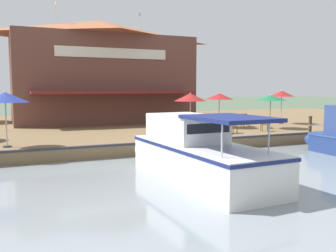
{
  "coord_description": "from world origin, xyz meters",
  "views": [
    {
      "loc": [
        15.93,
        -8.49,
        3.14
      ],
      "look_at": [
        -1.0,
        -1.05,
        1.3
      ],
      "focal_mm": 40.0,
      "sensor_mm": 36.0,
      "label": 1
    }
  ],
  "objects_px": {
    "patio_umbrella_mid_patio_right": "(282,94)",
    "motorboat_second_along": "(191,152)",
    "patio_umbrella_back_row": "(5,97)",
    "cafe_chair_far_corner_seat": "(245,119)",
    "cafe_chair_back_row_seat": "(232,125)",
    "cafe_chair_facing_river": "(265,123)",
    "mooring_post": "(310,125)",
    "cafe_chair_beside_entrance": "(208,123)",
    "patio_umbrella_near_quay_edge": "(271,98)",
    "tree_downstream_bank": "(133,66)",
    "waterfront_restaurant": "(100,70)",
    "patio_umbrella_far_corner": "(219,96)",
    "patio_umbrella_by_entrance": "(190,97)"
  },
  "relations": [
    {
      "from": "patio_umbrella_mid_patio_right",
      "to": "motorboat_second_along",
      "type": "xyz_separation_m",
      "value": [
        10.24,
        -12.7,
        -1.87
      ]
    },
    {
      "from": "patio_umbrella_back_row",
      "to": "motorboat_second_along",
      "type": "height_order",
      "value": "patio_umbrella_back_row"
    },
    {
      "from": "cafe_chair_far_corner_seat",
      "to": "cafe_chair_back_row_seat",
      "type": "relative_size",
      "value": 1.0
    },
    {
      "from": "cafe_chair_facing_river",
      "to": "motorboat_second_along",
      "type": "height_order",
      "value": "motorboat_second_along"
    },
    {
      "from": "cafe_chair_far_corner_seat",
      "to": "cafe_chair_facing_river",
      "type": "bearing_deg",
      "value": -12.25
    },
    {
      "from": "mooring_post",
      "to": "cafe_chair_beside_entrance",
      "type": "bearing_deg",
      "value": -127.46
    },
    {
      "from": "patio_umbrella_near_quay_edge",
      "to": "tree_downstream_bank",
      "type": "relative_size",
      "value": 0.3
    },
    {
      "from": "waterfront_restaurant",
      "to": "motorboat_second_along",
      "type": "xyz_separation_m",
      "value": [
        18.32,
        -1.23,
        -3.68
      ]
    },
    {
      "from": "patio_umbrella_far_corner",
      "to": "tree_downstream_bank",
      "type": "height_order",
      "value": "tree_downstream_bank"
    },
    {
      "from": "patio_umbrella_far_corner",
      "to": "cafe_chair_far_corner_seat",
      "type": "xyz_separation_m",
      "value": [
        -0.01,
        2.04,
        -1.57
      ]
    },
    {
      "from": "patio_umbrella_mid_patio_right",
      "to": "cafe_chair_back_row_seat",
      "type": "relative_size",
      "value": 2.89
    },
    {
      "from": "patio_umbrella_far_corner",
      "to": "mooring_post",
      "type": "xyz_separation_m",
      "value": [
        4.83,
        3.14,
        -1.55
      ]
    },
    {
      "from": "waterfront_restaurant",
      "to": "cafe_chair_beside_entrance",
      "type": "bearing_deg",
      "value": 22.99
    },
    {
      "from": "patio_umbrella_near_quay_edge",
      "to": "tree_downstream_bank",
      "type": "distance_m",
      "value": 15.74
    },
    {
      "from": "waterfront_restaurant",
      "to": "patio_umbrella_by_entrance",
      "type": "distance_m",
      "value": 11.23
    },
    {
      "from": "patio_umbrella_far_corner",
      "to": "mooring_post",
      "type": "bearing_deg",
      "value": 32.98
    },
    {
      "from": "patio_umbrella_near_quay_edge",
      "to": "cafe_chair_far_corner_seat",
      "type": "bearing_deg",
      "value": -159.61
    },
    {
      "from": "patio_umbrella_far_corner",
      "to": "cafe_chair_back_row_seat",
      "type": "distance_m",
      "value": 3.54
    },
    {
      "from": "patio_umbrella_far_corner",
      "to": "motorboat_second_along",
      "type": "xyz_separation_m",
      "value": [
        9.6,
        -7.01,
        -1.72
      ]
    },
    {
      "from": "patio_umbrella_near_quay_edge",
      "to": "patio_umbrella_far_corner",
      "type": "bearing_deg",
      "value": -123.64
    },
    {
      "from": "cafe_chair_facing_river",
      "to": "patio_umbrella_far_corner",
      "type": "bearing_deg",
      "value": -154.59
    },
    {
      "from": "cafe_chair_back_row_seat",
      "to": "mooring_post",
      "type": "distance_m",
      "value": 4.52
    },
    {
      "from": "waterfront_restaurant",
      "to": "motorboat_second_along",
      "type": "height_order",
      "value": "waterfront_restaurant"
    },
    {
      "from": "mooring_post",
      "to": "patio_umbrella_back_row",
      "type": "bearing_deg",
      "value": -94.83
    },
    {
      "from": "patio_umbrella_far_corner",
      "to": "cafe_chair_beside_entrance",
      "type": "bearing_deg",
      "value": -51.5
    },
    {
      "from": "motorboat_second_along",
      "to": "cafe_chair_facing_river",
      "type": "bearing_deg",
      "value": 128.34
    },
    {
      "from": "motorboat_second_along",
      "to": "patio_umbrella_by_entrance",
      "type": "bearing_deg",
      "value": 153.06
    },
    {
      "from": "motorboat_second_along",
      "to": "tree_downstream_bank",
      "type": "distance_m",
      "value": 23.72
    },
    {
      "from": "patio_umbrella_by_entrance",
      "to": "cafe_chair_facing_river",
      "type": "bearing_deg",
      "value": 78.45
    },
    {
      "from": "motorboat_second_along",
      "to": "tree_downstream_bank",
      "type": "bearing_deg",
      "value": 166.57
    },
    {
      "from": "cafe_chair_far_corner_seat",
      "to": "mooring_post",
      "type": "relative_size",
      "value": 0.87
    },
    {
      "from": "patio_umbrella_near_quay_edge",
      "to": "waterfront_restaurant",
      "type": "bearing_deg",
      "value": -141.1
    },
    {
      "from": "cafe_chair_back_row_seat",
      "to": "patio_umbrella_by_entrance",
      "type": "bearing_deg",
      "value": -114.75
    },
    {
      "from": "patio_umbrella_far_corner",
      "to": "motorboat_second_along",
      "type": "relative_size",
      "value": 0.31
    },
    {
      "from": "waterfront_restaurant",
      "to": "patio_umbrella_mid_patio_right",
      "type": "relative_size",
      "value": 5.67
    },
    {
      "from": "cafe_chair_far_corner_seat",
      "to": "cafe_chair_back_row_seat",
      "type": "height_order",
      "value": "same"
    },
    {
      "from": "patio_umbrella_far_corner",
      "to": "cafe_chair_far_corner_seat",
      "type": "bearing_deg",
      "value": 90.18
    },
    {
      "from": "patio_umbrella_near_quay_edge",
      "to": "motorboat_second_along",
      "type": "relative_size",
      "value": 0.29
    },
    {
      "from": "patio_umbrella_mid_patio_right",
      "to": "cafe_chair_facing_river",
      "type": "xyz_separation_m",
      "value": [
        3.58,
        -4.29,
        -1.72
      ]
    },
    {
      "from": "cafe_chair_beside_entrance",
      "to": "cafe_chair_facing_river",
      "type": "bearing_deg",
      "value": 60.0
    },
    {
      "from": "cafe_chair_back_row_seat",
      "to": "mooring_post",
      "type": "bearing_deg",
      "value": 66.19
    },
    {
      "from": "patio_umbrella_mid_patio_right",
      "to": "tree_downstream_bank",
      "type": "distance_m",
      "value": 14.64
    },
    {
      "from": "patio_umbrella_near_quay_edge",
      "to": "cafe_chair_facing_river",
      "type": "distance_m",
      "value": 2.29
    },
    {
      "from": "patio_umbrella_far_corner",
      "to": "waterfront_restaurant",
      "type": "bearing_deg",
      "value": -146.46
    },
    {
      "from": "waterfront_restaurant",
      "to": "cafe_chair_beside_entrance",
      "type": "distance_m",
      "value": 11.39
    },
    {
      "from": "patio_umbrella_by_entrance",
      "to": "mooring_post",
      "type": "relative_size",
      "value": 2.37
    },
    {
      "from": "patio_umbrella_near_quay_edge",
      "to": "cafe_chair_back_row_seat",
      "type": "relative_size",
      "value": 2.58
    },
    {
      "from": "waterfront_restaurant",
      "to": "patio_umbrella_far_corner",
      "type": "distance_m",
      "value": 10.65
    },
    {
      "from": "patio_umbrella_near_quay_edge",
      "to": "patio_umbrella_back_row",
      "type": "relative_size",
      "value": 0.9
    },
    {
      "from": "mooring_post",
      "to": "motorboat_second_along",
      "type": "bearing_deg",
      "value": -64.85
    }
  ]
}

